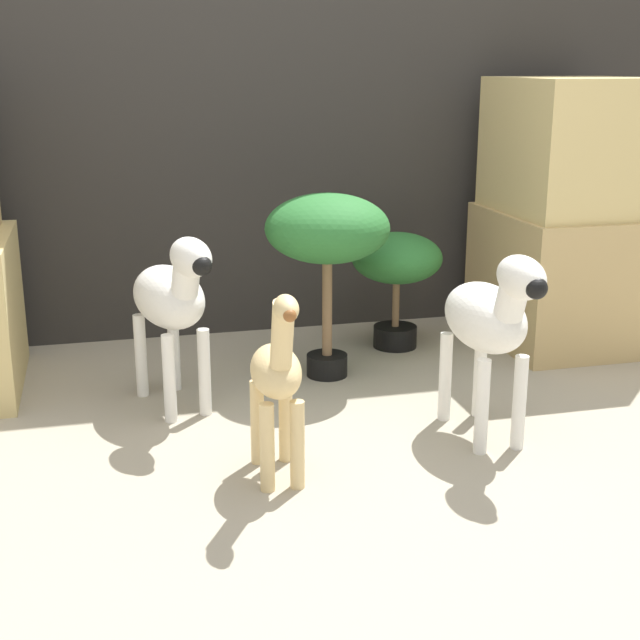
{
  "coord_description": "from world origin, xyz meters",
  "views": [
    {
      "loc": [
        -0.62,
        -2.05,
        1.1
      ],
      "look_at": [
        0.04,
        0.53,
        0.33
      ],
      "focal_mm": 50.0,
      "sensor_mm": 36.0,
      "label": 1
    }
  ],
  "objects_px": {
    "zebra_left": "(173,297)",
    "potted_palm_back": "(397,266)",
    "potted_palm_front": "(327,234)",
    "zebra_right": "(490,318)",
    "giraffe_figurine": "(277,378)"
  },
  "relations": [
    {
      "from": "zebra_right",
      "to": "potted_palm_front",
      "type": "bearing_deg",
      "value": 115.9
    },
    {
      "from": "zebra_right",
      "to": "potted_palm_back",
      "type": "distance_m",
      "value": 0.93
    },
    {
      "from": "zebra_right",
      "to": "giraffe_figurine",
      "type": "bearing_deg",
      "value": -170.17
    },
    {
      "from": "zebra_left",
      "to": "potted_palm_back",
      "type": "height_order",
      "value": "zebra_left"
    },
    {
      "from": "zebra_left",
      "to": "potted_palm_front",
      "type": "height_order",
      "value": "potted_palm_front"
    },
    {
      "from": "giraffe_figurine",
      "to": "potted_palm_front",
      "type": "relative_size",
      "value": 0.84
    },
    {
      "from": "zebra_right",
      "to": "giraffe_figurine",
      "type": "xyz_separation_m",
      "value": [
        -0.66,
        -0.11,
        -0.09
      ]
    },
    {
      "from": "zebra_left",
      "to": "potted_palm_back",
      "type": "relative_size",
      "value": 1.3
    },
    {
      "from": "zebra_right",
      "to": "potted_palm_front",
      "type": "height_order",
      "value": "potted_palm_front"
    },
    {
      "from": "zebra_left",
      "to": "potted_palm_back",
      "type": "bearing_deg",
      "value": 26.45
    },
    {
      "from": "zebra_left",
      "to": "giraffe_figurine",
      "type": "distance_m",
      "value": 0.63
    },
    {
      "from": "zebra_right",
      "to": "potted_palm_front",
      "type": "distance_m",
      "value": 0.75
    },
    {
      "from": "zebra_right",
      "to": "potted_palm_back",
      "type": "bearing_deg",
      "value": 88.17
    },
    {
      "from": "zebra_right",
      "to": "potted_palm_back",
      "type": "relative_size",
      "value": 1.3
    },
    {
      "from": "potted_palm_front",
      "to": "potted_palm_back",
      "type": "distance_m",
      "value": 0.48
    }
  ]
}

